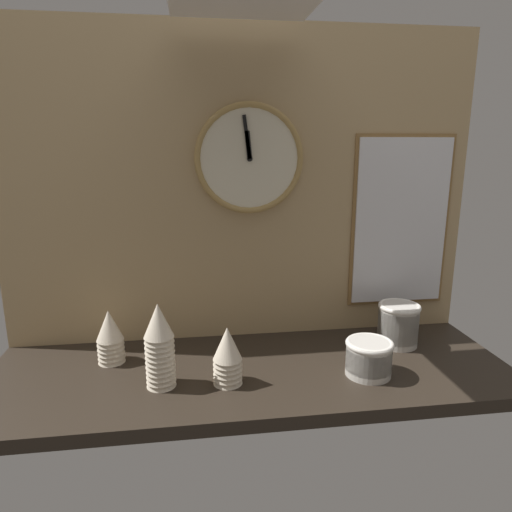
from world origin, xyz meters
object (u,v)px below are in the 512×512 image
(bowl_stack_right, at_px, (369,357))
(bowl_stack_far_right, at_px, (398,324))
(menu_board, at_px, (401,222))
(cup_stack_left, at_px, (110,336))
(cup_stack_center_left, at_px, (159,346))
(cup_stack_center, at_px, (227,356))
(wall_clock, at_px, (249,159))

(bowl_stack_right, bearing_deg, bowl_stack_far_right, 46.75)
(menu_board, bearing_deg, cup_stack_left, -171.61)
(cup_stack_center_left, bearing_deg, bowl_stack_right, -1.85)
(cup_stack_center, relative_size, wall_clock, 0.48)
(cup_stack_left, height_order, bowl_stack_far_right, cup_stack_left)
(cup_stack_left, bearing_deg, cup_stack_center_left, -46.03)
(bowl_stack_right, distance_m, bowl_stack_far_right, 0.26)
(wall_clock, height_order, menu_board, wall_clock)
(cup_stack_center, relative_size, bowl_stack_far_right, 1.18)
(cup_stack_center_left, height_order, cup_stack_left, cup_stack_center_left)
(bowl_stack_right, height_order, menu_board, menu_board)
(cup_stack_center, distance_m, bowl_stack_far_right, 0.63)
(bowl_stack_right, relative_size, wall_clock, 0.39)
(wall_clock, bearing_deg, cup_stack_center_left, -133.46)
(menu_board, bearing_deg, cup_stack_center_left, -159.19)
(cup_stack_center_left, bearing_deg, cup_stack_left, 133.97)
(bowl_stack_right, xyz_separation_m, menu_board, (0.23, 0.34, 0.34))
(cup_stack_left, bearing_deg, cup_stack_center, -27.40)
(cup_stack_left, height_order, bowl_stack_right, cup_stack_left)
(cup_stack_center, relative_size, cup_stack_left, 1.00)
(cup_stack_center, xyz_separation_m, bowl_stack_far_right, (0.60, 0.18, -0.01))
(menu_board, bearing_deg, bowl_stack_far_right, -109.61)
(cup_stack_center, xyz_separation_m, wall_clock, (0.11, 0.32, 0.54))
(bowl_stack_far_right, distance_m, wall_clock, 0.75)
(cup_stack_center, bearing_deg, cup_stack_left, 152.60)
(bowl_stack_far_right, bearing_deg, wall_clock, 164.01)
(cup_stack_left, relative_size, wall_clock, 0.48)
(bowl_stack_far_right, height_order, wall_clock, wall_clock)
(cup_stack_left, distance_m, bowl_stack_far_right, 0.95)
(wall_clock, xyz_separation_m, menu_board, (0.55, 0.01, -0.22))
(cup_stack_center_left, xyz_separation_m, wall_clock, (0.29, 0.31, 0.50))
(cup_stack_center_left, relative_size, bowl_stack_far_right, 1.69)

